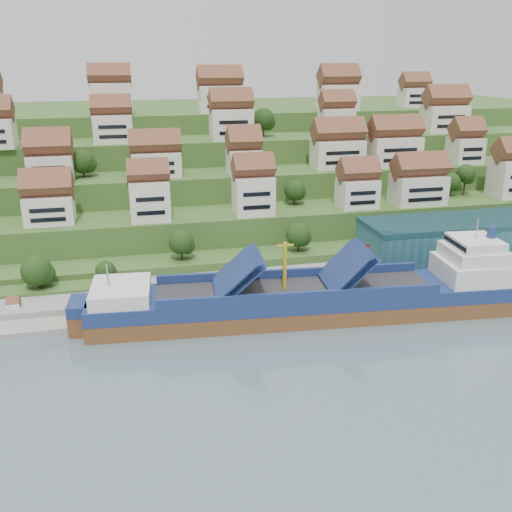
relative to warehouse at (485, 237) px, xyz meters
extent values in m
plane|color=slate|center=(-52.00, -17.00, -7.20)|extent=(300.00, 300.00, 0.00)
cube|color=gray|center=(-32.00, -2.00, -6.10)|extent=(180.00, 14.00, 2.20)
cube|color=#2D4C1E|center=(-52.00, 69.00, -5.20)|extent=(260.00, 128.00, 4.00)
cube|color=#2D4C1E|center=(-52.00, 74.00, -1.70)|extent=(260.00, 118.00, 11.00)
cube|color=#2D4C1E|center=(-52.00, 82.00, 1.80)|extent=(260.00, 102.00, 18.00)
cube|color=#2D4C1E|center=(-52.00, 90.00, 5.30)|extent=(260.00, 86.00, 25.00)
cube|color=#2D4C1E|center=(-52.00, 99.00, 8.30)|extent=(260.00, 68.00, 31.00)
cube|color=silver|center=(-100.99, 22.95, 7.08)|extent=(11.10, 8.57, 6.56)
cube|color=silver|center=(-77.80, 19.80, 8.60)|extent=(9.34, 7.03, 9.59)
cube|color=silver|center=(-52.52, 19.72, 8.56)|extent=(9.55, 7.62, 9.53)
cube|color=silver|center=(-24.59, 20.77, 7.44)|extent=(9.67, 7.73, 7.28)
cube|color=silver|center=(-7.57, 20.25, 7.59)|extent=(13.63, 8.26, 7.58)
cube|color=silver|center=(-101.36, 37.44, 14.16)|extent=(10.92, 8.98, 6.71)
cube|color=silver|center=(-74.91, 37.52, 14.03)|extent=(12.82, 7.90, 6.46)
cube|color=silver|center=(-51.52, 35.70, 14.10)|extent=(8.57, 8.56, 6.60)
cube|color=silver|center=(-23.72, 38.59, 14.74)|extent=(14.02, 8.36, 7.87)
cube|color=silver|center=(-6.71, 37.71, 15.00)|extent=(14.41, 8.18, 8.39)
cube|color=silver|center=(15.95, 37.24, 14.55)|extent=(8.71, 8.04, 7.51)
cube|color=silver|center=(-85.56, 53.25, 21.71)|extent=(10.79, 7.30, 7.81)
cube|color=silver|center=(-51.97, 51.36, 22.25)|extent=(11.88, 7.79, 8.89)
cube|color=silver|center=(-19.62, 51.53, 22.01)|extent=(9.77, 7.14, 8.41)
cube|color=silver|center=(18.15, 54.24, 21.99)|extent=(13.40, 8.47, 8.38)
cube|color=silver|center=(-85.65, 70.68, 28.58)|extent=(12.19, 7.51, 9.56)
cube|color=silver|center=(-51.80, 71.43, 27.98)|extent=(13.68, 8.15, 8.37)
cube|color=silver|center=(-11.81, 71.65, 27.94)|extent=(12.61, 8.73, 8.28)
cube|color=silver|center=(18.28, 76.00, 27.13)|extent=(9.70, 7.05, 6.67)
ellipsoid|color=#214115|center=(-43.91, 9.11, 0.95)|extent=(5.80, 5.80, 5.80)
ellipsoid|color=#214115|center=(-71.71, 9.29, 1.06)|extent=(5.65, 5.65, 5.65)
ellipsoid|color=#214115|center=(5.85, 26.11, 7.86)|extent=(4.82, 4.82, 4.82)
ellipsoid|color=#214115|center=(9.97, 26.11, 10.05)|extent=(5.19, 5.19, 5.19)
ellipsoid|color=#214115|center=(-39.77, 26.66, 7.58)|extent=(5.44, 5.44, 5.44)
ellipsoid|color=#214115|center=(-105.24, 42.38, 14.15)|extent=(6.03, 6.03, 6.03)
ellipsoid|color=#214115|center=(-93.75, 40.97, 14.90)|extent=(6.25, 6.25, 6.25)
ellipsoid|color=#214115|center=(-41.16, 56.21, 23.09)|extent=(6.56, 6.56, 6.56)
ellipsoid|color=#214115|center=(-16.64, 58.94, 22.11)|extent=(5.36, 5.36, 5.36)
ellipsoid|color=#214115|center=(-11.42, 56.97, 21.00)|extent=(4.39, 4.39, 4.39)
ellipsoid|color=#214115|center=(-102.24, 2.00, -0.63)|extent=(6.38, 6.38, 6.38)
ellipsoid|color=#214115|center=(-88.55, 2.00, -1.69)|extent=(4.25, 4.25, 4.25)
cube|color=#255564|center=(0.00, 0.00, 0.00)|extent=(60.00, 15.00, 10.00)
cylinder|color=gray|center=(-34.00, -7.00, -1.00)|extent=(0.16, 0.16, 8.00)
cube|color=maroon|center=(-33.40, -7.00, 2.60)|extent=(1.20, 0.05, 0.80)
cube|color=white|center=(-106.00, -5.50, -5.10)|extent=(2.40, 2.20, 2.20)
cube|color=brown|center=(-50.43, -17.57, -6.20)|extent=(83.51, 19.44, 5.30)
cube|color=navy|center=(-50.43, -17.57, -2.64)|extent=(83.52, 19.57, 2.76)
cube|color=silver|center=(-85.32, -14.71, 0.01)|extent=(11.56, 12.92, 2.76)
cube|color=#262628|center=(-52.54, -17.39, -1.26)|extent=(53.75, 15.11, 0.32)
cube|color=navy|center=(-64.17, -16.44, 2.35)|extent=(8.88, 12.32, 7.33)
cube|color=navy|center=(-43.03, -18.17, 2.35)|extent=(8.48, 12.29, 7.75)
cylinder|color=gold|center=(-54.66, -17.22, 3.41)|extent=(0.80, 0.80, 9.55)
cube|color=silver|center=(-16.59, -20.34, 0.76)|extent=(13.67, 13.09, 4.24)
cube|color=silver|center=(-16.59, -20.34, 4.15)|extent=(11.46, 11.65, 2.65)
cube|color=silver|center=(-16.59, -20.34, 6.38)|extent=(9.24, 10.21, 1.91)
cylinder|color=navy|center=(-13.42, -20.60, 8.39)|extent=(1.83, 1.83, 2.33)
camera|label=1|loc=(-82.56, -114.76, 41.32)|focal=40.00mm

